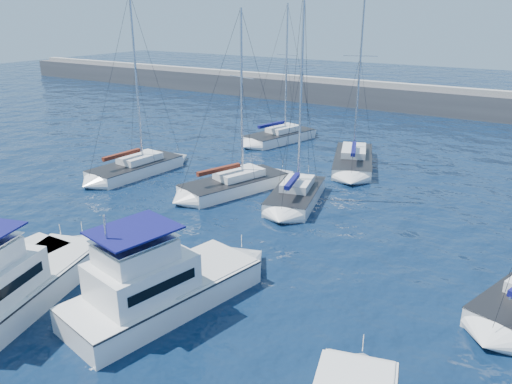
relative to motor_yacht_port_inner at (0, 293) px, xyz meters
The scene contains 9 objects.
ground 9.24m from the motor_yacht_port_inner, 42.16° to the left, with size 220.00×220.00×0.00m, color black.
breakwater 58.55m from the motor_yacht_port_inner, 83.34° to the left, with size 160.00×6.00×4.45m.
motor_yacht_port_inner is the anchor object (origin of this frame).
motor_yacht_stbd_inner 6.81m from the motor_yacht_port_inner, 35.86° to the left, with size 5.34×9.61×4.69m.
sailboat_mid_a 20.43m from the motor_yacht_port_inner, 118.15° to the left, with size 3.80×8.19×14.40m.
sailboat_mid_b 18.89m from the motor_yacht_port_inner, 91.23° to the left, with size 5.54×8.70×13.31m.
sailboat_mid_c 19.80m from the motor_yacht_port_inner, 76.58° to the left, with size 4.54×7.38×15.07m.
sailboat_back_a 34.09m from the motor_yacht_port_inner, 98.15° to the left, with size 4.98×8.25×13.75m.
sailboat_back_b 29.94m from the motor_yacht_port_inner, 80.77° to the left, with size 5.96×9.36×14.79m.
Camera 1 is at (12.82, -16.34, 12.85)m, focal length 35.00 mm.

